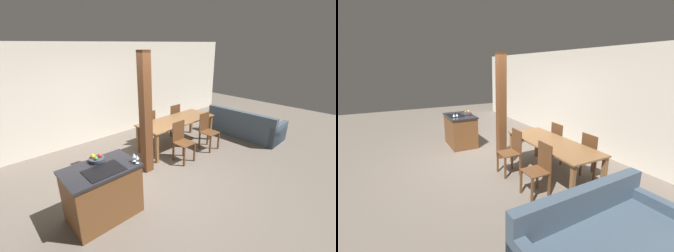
% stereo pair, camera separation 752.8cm
% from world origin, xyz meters
% --- Properties ---
extents(ground_plane, '(16.00, 16.00, 0.00)m').
position_xyz_m(ground_plane, '(0.00, 0.00, 0.00)').
color(ground_plane, '#665B51').
extents(wall_back, '(11.20, 0.08, 2.70)m').
position_xyz_m(wall_back, '(0.00, 2.73, 1.35)').
color(wall_back, silver).
rests_on(wall_back, ground_plane).
extents(kitchen_island, '(1.11, 0.73, 0.90)m').
position_xyz_m(kitchen_island, '(-1.28, -0.30, 0.45)').
color(kitchen_island, brown).
rests_on(kitchen_island, ground_plane).
extents(fruit_bowl, '(0.25, 0.25, 0.11)m').
position_xyz_m(fruit_bowl, '(-1.23, -0.09, 0.94)').
color(fruit_bowl, '#383D47').
rests_on(fruit_bowl, kitchen_island).
extents(wine_glass_near, '(0.07, 0.07, 0.15)m').
position_xyz_m(wine_glass_near, '(-0.80, -0.60, 1.01)').
color(wine_glass_near, silver).
rests_on(wine_glass_near, kitchen_island).
extents(wine_glass_middle, '(0.07, 0.07, 0.15)m').
position_xyz_m(wine_glass_middle, '(-0.80, -0.51, 1.01)').
color(wine_glass_middle, silver).
rests_on(wine_glass_middle, kitchen_island).
extents(dining_table, '(2.15, 0.86, 0.75)m').
position_xyz_m(dining_table, '(1.47, 0.79, 0.66)').
color(dining_table, brown).
rests_on(dining_table, ground_plane).
extents(dining_chair_near_left, '(0.40, 0.40, 0.95)m').
position_xyz_m(dining_chair_near_left, '(0.99, 0.14, 0.50)').
color(dining_chair_near_left, brown).
rests_on(dining_chair_near_left, ground_plane).
extents(dining_chair_near_right, '(0.40, 0.40, 0.95)m').
position_xyz_m(dining_chair_near_right, '(1.96, 0.14, 0.50)').
color(dining_chair_near_right, brown).
rests_on(dining_chair_near_right, ground_plane).
extents(dining_chair_far_left, '(0.40, 0.40, 0.95)m').
position_xyz_m(dining_chair_far_left, '(0.99, 1.45, 0.50)').
color(dining_chair_far_left, brown).
rests_on(dining_chair_far_left, ground_plane).
extents(dining_chair_far_right, '(0.40, 0.40, 0.95)m').
position_xyz_m(dining_chair_far_right, '(1.96, 1.45, 0.50)').
color(dining_chair_far_right, brown).
rests_on(dining_chair_far_right, ground_plane).
extents(couch, '(0.98, 2.10, 0.82)m').
position_xyz_m(couch, '(3.53, -0.09, 0.28)').
color(couch, '#3D4C5B').
rests_on(couch, ground_plane).
extents(timber_post, '(0.20, 0.20, 2.55)m').
position_xyz_m(timber_post, '(0.10, 0.33, 1.27)').
color(timber_post, brown).
rests_on(timber_post, ground_plane).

